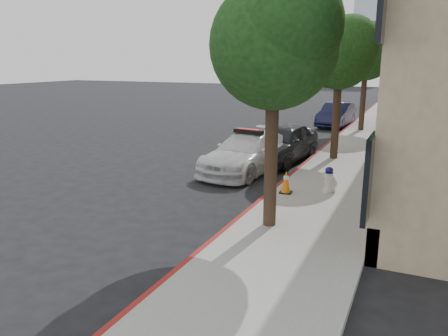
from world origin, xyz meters
TOP-DOWN VIEW (x-y plane):
  - ground at (0.00, 0.00)m, footprint 120.00×120.00m
  - sidewalk at (3.60, 10.00)m, footprint 3.20×50.00m
  - curb_strip at (2.06, 10.00)m, footprint 0.12×50.00m
  - tree_near at (2.93, -2.01)m, footprint 2.92×2.82m
  - tree_mid at (2.93, 5.99)m, footprint 2.77×2.64m
  - tree_far at (2.93, 13.99)m, footprint 3.10×3.00m
  - police_car at (0.37, 3.10)m, footprint 2.61×5.07m
  - parked_car_mid at (1.01, 5.16)m, footprint 2.27×4.63m
  - parked_car_far at (1.20, 15.83)m, footprint 1.81×4.41m
  - fire_hydrant at (3.64, 1.21)m, footprint 0.32×0.29m
  - traffic_cone at (2.52, 0.62)m, footprint 0.38×0.38m

SIDE VIEW (x-z plane):
  - ground at x=0.00m, z-range 0.00..0.00m
  - sidewalk at x=3.60m, z-range 0.00..0.15m
  - curb_strip at x=2.06m, z-range 0.00..0.15m
  - traffic_cone at x=2.52m, z-range 0.15..0.82m
  - fire_hydrant at x=3.64m, z-range 0.14..0.90m
  - police_car at x=0.37m, z-range -0.07..1.49m
  - parked_car_far at x=1.20m, z-range 0.00..1.42m
  - parked_car_mid at x=1.01m, z-range 0.00..1.52m
  - tree_mid at x=2.93m, z-range 1.45..6.88m
  - tree_near at x=2.93m, z-range 1.46..7.08m
  - tree_far at x=2.93m, z-range 1.48..7.29m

